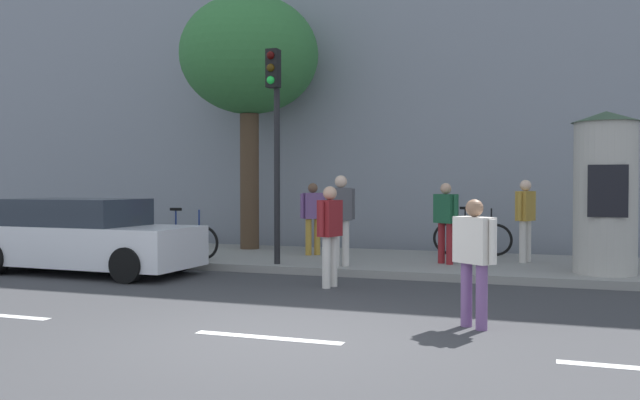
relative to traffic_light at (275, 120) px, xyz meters
The scene contains 16 objects.
ground_plane 6.41m from the traffic_light, 67.79° to the right, with size 80.00×80.00×0.00m, color #38383A.
sidewalk_curb 4.04m from the traffic_light, 39.43° to the left, with size 36.00×4.00×0.15m, color gray.
lane_markings 6.41m from the traffic_light, 67.79° to the right, with size 25.80×0.16×0.01m.
building_backdrop 7.64m from the traffic_light, 72.43° to the left, with size 36.00×5.00×11.73m, color gray.
traffic_light is the anchor object (origin of this frame).
poster_column 6.29m from the traffic_light, ahead, with size 1.18×1.18×2.90m.
street_tree 3.85m from the traffic_light, 123.76° to the left, with size 3.41×3.41×6.23m.
pedestrian_tallest 2.98m from the traffic_light, 42.13° to the right, with size 0.34×0.61×1.72m.
pedestrian_in_light_jacket 6.20m from the traffic_light, 42.51° to the right, with size 0.56×0.49×1.57m.
pedestrian_in_dark_shirt 2.25m from the traffic_light, ahead, with size 0.49×0.42×1.77m.
pedestrian_with_bag 2.73m from the traffic_light, 87.43° to the left, with size 0.51×0.52×1.63m.
pedestrian_near_pole 5.44m from the traffic_light, 23.62° to the left, with size 0.40×0.57×1.69m.
pedestrian_with_backpack 3.91m from the traffic_light, 21.36° to the left, with size 0.53×0.49×1.62m.
bicycle_leaning 3.39m from the traffic_light, behind, with size 1.77×0.12×1.09m.
bicycle_upright 5.30m from the traffic_light, 41.63° to the left, with size 1.77×0.10×1.09m.
parked_car_red 4.39m from the traffic_light, 158.37° to the right, with size 4.51×1.94×1.46m.
Camera 1 is at (3.04, -6.92, 1.75)m, focal length 37.38 mm.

